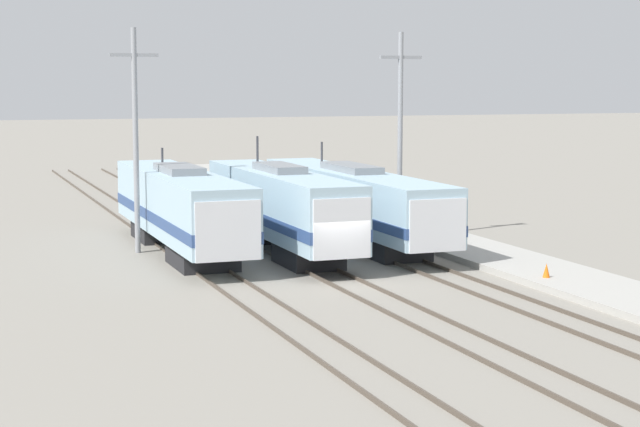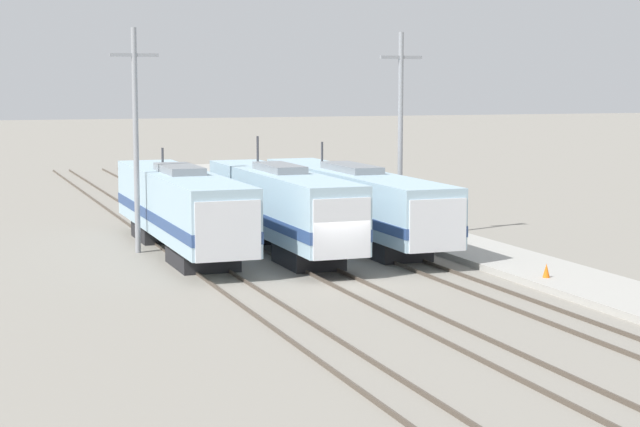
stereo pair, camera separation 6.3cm
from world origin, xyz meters
name	(u,v)px [view 1 (the left image)]	position (x,y,z in m)	size (l,w,h in m)	color
ground_plane	(341,281)	(0.00, 0.00, 0.00)	(400.00, 400.00, 0.00)	gray
rail_pair_far_left	(235,287)	(-4.48, 0.00, 0.07)	(1.51, 120.00, 0.15)	#4C4238
rail_pair_center	(341,280)	(0.00, 0.00, 0.07)	(1.51, 120.00, 0.15)	#4C4238
rail_pair_far_right	(439,273)	(4.48, 0.00, 0.07)	(1.51, 120.00, 0.15)	#4C4238
locomotive_far_left	(182,209)	(-4.48, 9.35, 2.15)	(3.00, 17.80, 4.80)	#232326
locomotive_center	(283,208)	(0.00, 7.58, 2.18)	(2.75, 16.58, 5.40)	#232326
locomotive_far_right	(355,203)	(4.48, 9.55, 2.05)	(2.91, 19.94, 4.89)	#232326
catenary_tower_left	(136,135)	(-6.44, 10.30, 5.64)	(2.30, 0.26, 10.66)	gray
catenary_tower_right	(400,131)	(7.26, 10.30, 5.64)	(2.30, 0.26, 10.66)	gray
platform	(524,266)	(8.62, 0.00, 0.14)	(4.00, 120.00, 0.29)	#A8A59E
traffic_cone	(546,270)	(7.57, -3.45, 0.57)	(0.30, 0.30, 0.57)	orange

